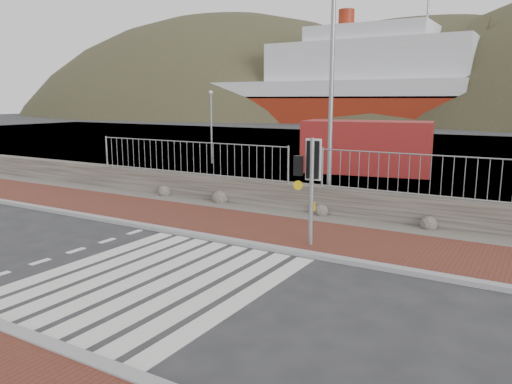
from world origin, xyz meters
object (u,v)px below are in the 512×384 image
Objects in this scene: ferry at (328,88)px; streetlight at (336,66)px; traffic_signal_far at (310,169)px; shipping_container at (367,147)px.

streetlight is (25.23, -59.75, -0.68)m from ferry.
ferry is at bearing -77.64° from traffic_signal_far.
ferry is 6.01× the size of streetlight.
traffic_signal_far is 13.56m from shipping_container.
traffic_signal_far is 0.33× the size of streetlight.
shipping_container is (23.45, -51.01, -4.07)m from ferry.
streetlight reaches higher than shipping_container.
ferry is 8.08× the size of shipping_container.
ferry is 18.35× the size of traffic_signal_far.
traffic_signal_far reaches higher than shipping_container.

